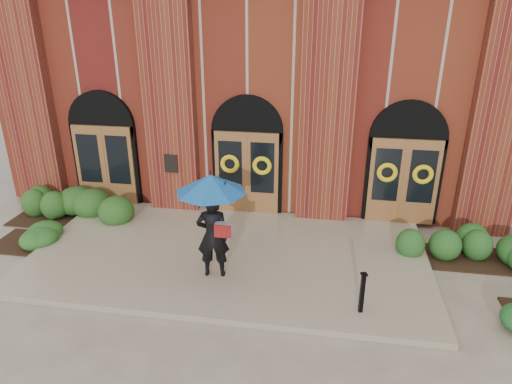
% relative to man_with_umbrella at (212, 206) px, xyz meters
% --- Properties ---
extents(ground, '(90.00, 90.00, 0.00)m').
position_rel_man_with_umbrella_xyz_m(ground, '(0.11, 0.89, -1.90)').
color(ground, tan).
rests_on(ground, ground).
extents(landing, '(10.00, 5.30, 0.15)m').
position_rel_man_with_umbrella_xyz_m(landing, '(0.11, 1.04, -1.83)').
color(landing, gray).
rests_on(landing, ground).
extents(church_building, '(16.20, 12.53, 7.00)m').
position_rel_man_with_umbrella_xyz_m(church_building, '(0.11, 9.68, 1.60)').
color(church_building, maroon).
rests_on(church_building, ground).
extents(man_with_umbrella, '(1.79, 1.79, 2.50)m').
position_rel_man_with_umbrella_xyz_m(man_with_umbrella, '(0.00, 0.00, 0.00)').
color(man_with_umbrella, black).
rests_on(man_with_umbrella, landing).
extents(metal_post, '(0.16, 0.16, 0.92)m').
position_rel_man_with_umbrella_xyz_m(metal_post, '(3.33, -0.89, -1.27)').
color(metal_post, black).
rests_on(metal_post, landing).
extents(hedge_wall_left, '(3.20, 1.28, 0.82)m').
position_rel_man_with_umbrella_xyz_m(hedge_wall_left, '(-5.09, 2.47, -1.49)').
color(hedge_wall_left, '#244C19').
rests_on(hedge_wall_left, ground).
extents(hedge_wall_right, '(2.90, 1.16, 0.74)m').
position_rel_man_with_umbrella_xyz_m(hedge_wall_right, '(6.13, 1.94, -1.53)').
color(hedge_wall_right, '#214C1B').
rests_on(hedge_wall_right, ground).
extents(hedge_front_left, '(1.35, 1.16, 0.48)m').
position_rel_man_with_umbrella_xyz_m(hedge_front_left, '(-5.59, 0.89, -1.66)').
color(hedge_front_left, '#25551D').
rests_on(hedge_front_left, ground).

